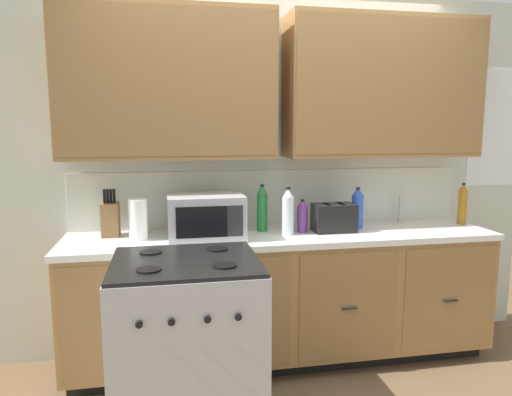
% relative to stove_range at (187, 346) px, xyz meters
% --- Properties ---
extents(ground_plane, '(8.00, 8.00, 0.00)m').
position_rel_stove_range_xyz_m(ground_plane, '(0.68, 0.33, -0.47)').
color(ground_plane, brown).
extents(wall_unit, '(4.04, 0.40, 2.54)m').
position_rel_stove_range_xyz_m(wall_unit, '(0.68, 0.83, 1.19)').
color(wall_unit, silver).
rests_on(wall_unit, ground_plane).
extents(counter_run, '(2.87, 0.64, 0.91)m').
position_rel_stove_range_xyz_m(counter_run, '(0.68, 0.63, -0.00)').
color(counter_run, black).
rests_on(counter_run, ground_plane).
extents(stove_range, '(0.76, 0.68, 0.95)m').
position_rel_stove_range_xyz_m(stove_range, '(0.00, 0.00, 0.00)').
color(stove_range, '#B7B7BC').
rests_on(stove_range, ground_plane).
extents(microwave, '(0.48, 0.37, 0.28)m').
position_rel_stove_range_xyz_m(microwave, '(0.16, 0.60, 0.58)').
color(microwave, '#B7B7BC').
rests_on(microwave, counter_run).
extents(toaster, '(0.28, 0.18, 0.19)m').
position_rel_stove_range_xyz_m(toaster, '(1.03, 0.62, 0.53)').
color(toaster, black).
rests_on(toaster, counter_run).
extents(knife_block, '(0.11, 0.14, 0.31)m').
position_rel_stove_range_xyz_m(knife_block, '(-0.45, 0.77, 0.55)').
color(knife_block, olive).
rests_on(knife_block, counter_run).
extents(sink_faucet, '(0.02, 0.02, 0.20)m').
position_rel_stove_range_xyz_m(sink_faucet, '(1.63, 0.84, 0.54)').
color(sink_faucet, '#B2B5BA').
rests_on(sink_faucet, counter_run).
extents(paper_towel_roll, '(0.12, 0.12, 0.26)m').
position_rel_stove_range_xyz_m(paper_towel_roll, '(-0.27, 0.63, 0.57)').
color(paper_towel_roll, white).
rests_on(paper_towel_roll, counter_run).
extents(bottle_blue, '(0.08, 0.08, 0.29)m').
position_rel_stove_range_xyz_m(bottle_blue, '(1.23, 0.71, 0.58)').
color(bottle_blue, blue).
rests_on(bottle_blue, counter_run).
extents(bottle_green, '(0.07, 0.07, 0.32)m').
position_rel_stove_range_xyz_m(bottle_green, '(0.55, 0.73, 0.59)').
color(bottle_green, '#237A38').
rests_on(bottle_green, counter_run).
extents(bottle_violet, '(0.07, 0.07, 0.23)m').
position_rel_stove_range_xyz_m(bottle_violet, '(0.81, 0.65, 0.55)').
color(bottle_violet, '#663384').
rests_on(bottle_violet, counter_run).
extents(bottle_clear, '(0.08, 0.08, 0.32)m').
position_rel_stove_range_xyz_m(bottle_clear, '(0.70, 0.59, 0.59)').
color(bottle_clear, silver).
rests_on(bottle_clear, counter_run).
extents(bottle_amber, '(0.06, 0.06, 0.31)m').
position_rel_stove_range_xyz_m(bottle_amber, '(2.04, 0.68, 0.59)').
color(bottle_amber, '#9E6619').
rests_on(bottle_amber, counter_run).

